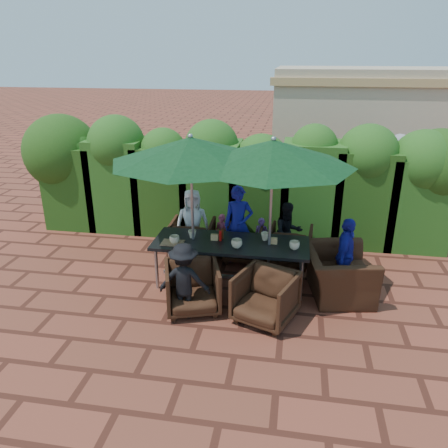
% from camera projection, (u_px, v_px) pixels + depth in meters
% --- Properties ---
extents(ground, '(80.00, 80.00, 0.00)m').
position_uv_depth(ground, '(216.00, 287.00, 7.14)').
color(ground, brown).
rests_on(ground, ground).
extents(dining_table, '(2.49, 0.90, 0.75)m').
position_uv_depth(dining_table, '(231.00, 246.00, 7.03)').
color(dining_table, black).
rests_on(dining_table, ground).
extents(umbrella_left, '(2.51, 2.51, 2.46)m').
position_uv_depth(umbrella_left, '(191.00, 150.00, 6.59)').
color(umbrella_left, gray).
rests_on(umbrella_left, ground).
extents(umbrella_right, '(2.46, 2.46, 2.46)m').
position_uv_depth(umbrella_right, '(273.00, 153.00, 6.38)').
color(umbrella_right, gray).
rests_on(umbrella_right, ground).
extents(chair_far_left, '(0.81, 0.76, 0.80)m').
position_uv_depth(chair_far_left, '(192.00, 237.00, 8.06)').
color(chair_far_left, black).
rests_on(chair_far_left, ground).
extents(chair_far_mid, '(0.69, 0.65, 0.70)m').
position_uv_depth(chair_far_mid, '(244.00, 242.00, 8.01)').
color(chair_far_mid, black).
rests_on(chair_far_mid, ground).
extents(chair_far_right, '(0.79, 0.75, 0.76)m').
position_uv_depth(chair_far_right, '(290.00, 244.00, 7.85)').
color(chair_far_right, black).
rests_on(chair_far_right, ground).
extents(chair_near_left, '(0.96, 0.93, 0.80)m').
position_uv_depth(chair_near_left, '(192.00, 285.00, 6.41)').
color(chair_near_left, black).
rests_on(chair_near_left, ground).
extents(chair_near_right, '(0.99, 0.96, 0.80)m').
position_uv_depth(chair_near_right, '(266.00, 295.00, 6.15)').
color(chair_near_right, black).
rests_on(chair_near_right, ground).
extents(chair_end_right, '(0.93, 1.25, 1.00)m').
position_uv_depth(chair_end_right, '(338.00, 266.00, 6.76)').
color(chair_end_right, black).
rests_on(chair_end_right, ground).
extents(adult_far_left, '(0.70, 0.50, 1.28)m').
position_uv_depth(adult_far_left, '(193.00, 223.00, 8.07)').
color(adult_far_left, white).
rests_on(adult_far_left, ground).
extents(adult_far_mid, '(0.57, 0.49, 1.42)m').
position_uv_depth(adult_far_mid, '(238.00, 225.00, 7.81)').
color(adult_far_mid, '#1B1C95').
rests_on(adult_far_mid, ground).
extents(adult_far_right, '(0.63, 0.53, 1.13)m').
position_uv_depth(adult_far_right, '(288.00, 233.00, 7.85)').
color(adult_far_right, black).
rests_on(adult_far_right, ground).
extents(adult_near_left, '(0.75, 0.39, 1.14)m').
position_uv_depth(adult_near_left, '(184.00, 281.00, 6.19)').
color(adult_near_left, black).
rests_on(adult_near_left, ground).
extents(adult_end_right, '(0.53, 0.79, 1.23)m').
position_uv_depth(adult_end_right, '(345.00, 256.00, 6.84)').
color(adult_end_right, '#1B1C95').
rests_on(adult_end_right, ground).
extents(child_left, '(0.34, 0.30, 0.81)m').
position_uv_depth(child_left, '(222.00, 235.00, 8.15)').
color(child_left, '#D74C73').
rests_on(child_left, ground).
extents(child_right, '(0.29, 0.24, 0.76)m').
position_uv_depth(child_right, '(261.00, 238.00, 8.11)').
color(child_right, '#7D489D').
rests_on(child_right, ground).
extents(pedestrian_a, '(1.59, 0.60, 1.69)m').
position_uv_depth(pedestrian_a, '(301.00, 176.00, 10.42)').
color(pedestrian_a, '#277B21').
rests_on(pedestrian_a, ground).
extents(pedestrian_b, '(0.87, 0.59, 1.72)m').
position_uv_depth(pedestrian_b, '(346.00, 174.00, 10.46)').
color(pedestrian_b, '#D74C73').
rests_on(pedestrian_b, ground).
extents(pedestrian_c, '(1.14, 1.26, 1.84)m').
position_uv_depth(pedestrian_c, '(397.00, 173.00, 10.34)').
color(pedestrian_c, gray).
rests_on(pedestrian_c, ground).
extents(cup_a, '(0.16, 0.16, 0.13)m').
position_uv_depth(cup_a, '(174.00, 240.00, 6.93)').
color(cup_a, beige).
rests_on(cup_a, dining_table).
extents(cup_b, '(0.14, 0.14, 0.13)m').
position_uv_depth(cup_b, '(192.00, 234.00, 7.15)').
color(cup_b, beige).
rests_on(cup_b, dining_table).
extents(cup_c, '(0.18, 0.18, 0.14)m').
position_uv_depth(cup_c, '(237.00, 244.00, 6.78)').
color(cup_c, beige).
rests_on(cup_c, dining_table).
extents(cup_d, '(0.14, 0.14, 0.13)m').
position_uv_depth(cup_d, '(265.00, 236.00, 7.06)').
color(cup_d, beige).
rests_on(cup_d, dining_table).
extents(cup_e, '(0.16, 0.16, 0.13)m').
position_uv_depth(cup_e, '(294.00, 245.00, 6.73)').
color(cup_e, beige).
rests_on(cup_e, dining_table).
extents(ketchup_bottle, '(0.04, 0.04, 0.17)m').
position_uv_depth(ketchup_bottle, '(220.00, 236.00, 7.02)').
color(ketchup_bottle, '#B20C0A').
rests_on(ketchup_bottle, dining_table).
extents(sauce_bottle, '(0.04, 0.04, 0.17)m').
position_uv_depth(sauce_bottle, '(222.00, 234.00, 7.10)').
color(sauce_bottle, '#4C230C').
rests_on(sauce_bottle, dining_table).
extents(serving_tray, '(0.35, 0.25, 0.02)m').
position_uv_depth(serving_tray, '(173.00, 243.00, 6.95)').
color(serving_tray, '#8E6645').
rests_on(serving_tray, dining_table).
extents(number_block_left, '(0.12, 0.06, 0.10)m').
position_uv_depth(number_block_left, '(215.00, 237.00, 7.06)').
color(number_block_left, tan).
rests_on(number_block_left, dining_table).
extents(number_block_right, '(0.12, 0.06, 0.10)m').
position_uv_depth(number_block_right, '(274.00, 241.00, 6.92)').
color(number_block_right, tan).
rests_on(number_block_right, dining_table).
extents(hedge_wall, '(9.10, 1.60, 2.43)m').
position_uv_depth(hedge_wall, '(233.00, 173.00, 8.80)').
color(hedge_wall, '#18370F').
rests_on(hedge_wall, ground).
extents(building, '(6.20, 3.08, 3.20)m').
position_uv_depth(building, '(381.00, 127.00, 12.42)').
color(building, tan).
rests_on(building, ground).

